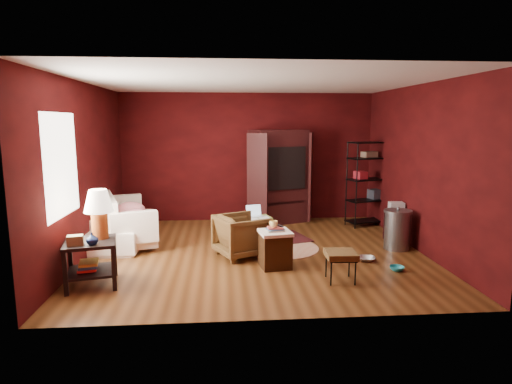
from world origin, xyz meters
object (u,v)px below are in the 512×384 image
(side_table, at_px, (95,228))
(tv_armoire, at_px, (279,175))
(hamper, at_px, (275,248))
(laptop_desk, at_px, (256,220))
(wire_shelving, at_px, (369,180))
(armchair, at_px, (241,234))
(sofa, at_px, (124,221))

(side_table, height_order, tv_armoire, tv_armoire)
(hamper, xyz_separation_m, laptop_desk, (-0.18, 1.45, 0.12))
(laptop_desk, distance_m, tv_armoire, 1.72)
(laptop_desk, relative_size, tv_armoire, 0.33)
(wire_shelving, bearing_deg, armchair, -162.99)
(armchair, xyz_separation_m, wire_shelving, (2.77, 1.92, 0.60))
(armchair, distance_m, laptop_desk, 0.91)
(armchair, bearing_deg, wire_shelving, -80.25)
(sofa, height_order, side_table, side_table)
(sofa, relative_size, hamper, 3.11)
(side_table, xyz_separation_m, hamper, (2.49, 0.46, -0.48))
(hamper, bearing_deg, tv_armoire, 81.46)
(armchair, relative_size, tv_armoire, 0.38)
(sofa, bearing_deg, side_table, -176.79)
(side_table, relative_size, hamper, 2.00)
(hamper, distance_m, wire_shelving, 3.46)
(armchair, relative_size, side_table, 0.59)
(side_table, bearing_deg, armchair, 27.45)
(sofa, xyz_separation_m, armchair, (2.10, -1.01, -0.01))
(side_table, distance_m, wire_shelving, 5.62)
(side_table, bearing_deg, tv_armoire, 49.09)
(side_table, height_order, wire_shelving, wire_shelving)
(armchair, relative_size, laptop_desk, 1.15)
(sofa, xyz_separation_m, side_table, (0.09, -2.06, 0.38))
(sofa, xyz_separation_m, laptop_desk, (2.40, -0.15, 0.02))
(armchair, height_order, laptop_desk, armchair)
(laptop_desk, xyz_separation_m, wire_shelving, (2.46, 1.06, 0.57))
(armchair, bearing_deg, tv_armoire, -46.49)
(side_table, height_order, hamper, side_table)
(hamper, bearing_deg, wire_shelving, 47.61)
(sofa, bearing_deg, armchair, -115.07)
(armchair, bearing_deg, hamper, -165.52)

